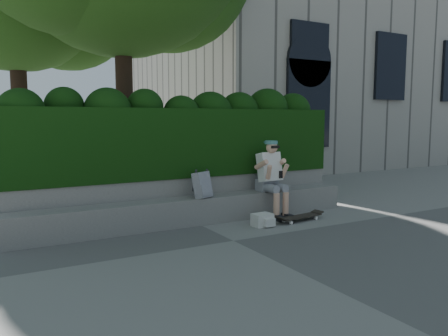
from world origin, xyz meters
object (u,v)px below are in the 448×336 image
backpack_plaid (202,185)px  backpack_ground (262,220)px  skateboard (300,217)px  person (271,175)px

backpack_plaid → backpack_ground: bearing=-62.9°
skateboard → backpack_ground: bearing=172.4°
person → backpack_plaid: 1.36m
person → skateboard: (0.22, -0.57, -0.68)m
skateboard → backpack_plaid: (-1.57, 0.65, 0.59)m
backpack_ground → skateboard: bearing=-4.7°
person → backpack_plaid: size_ratio=3.18×
backpack_ground → backpack_plaid: bearing=138.7°
person → backpack_plaid: bearing=176.6°
skateboard → backpack_plaid: backpack_plaid is taller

